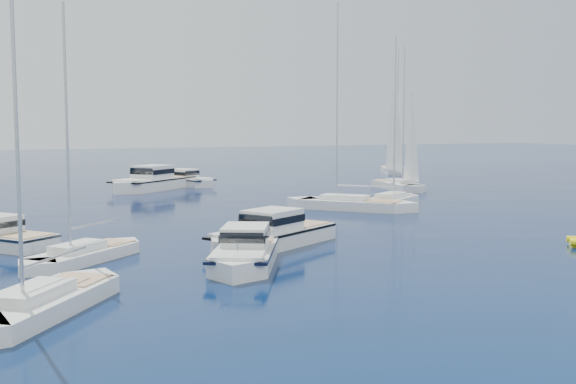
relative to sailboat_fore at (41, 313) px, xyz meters
name	(u,v)px	position (x,y,z in m)	size (l,w,h in m)	color
motor_cruiser_left	(245,265)	(10.16, 4.68, 0.00)	(2.87, 9.39, 2.47)	silver
motor_cruiser_centre	(270,246)	(13.46, 8.73, 0.00)	(3.14, 10.28, 2.70)	silver
motor_cruiser_distant	(152,190)	(17.09, 46.38, 0.00)	(3.96, 12.94, 3.40)	white
motor_cruiser_horizon	(185,186)	(21.94, 49.46, 0.00)	(2.92, 9.54, 2.50)	white
sailboat_fore	(41,313)	(0.00, 0.00, 0.00)	(2.68, 10.30, 15.15)	silver
sailboat_mid_r	(350,209)	(26.91, 21.55, 0.00)	(3.10, 11.91, 17.50)	white
sailboat_mid_l	(83,261)	(3.18, 9.22, 0.00)	(2.34, 9.01, 13.24)	silver
sailboat_centre	(389,206)	(31.36, 22.30, 0.00)	(2.68, 10.29, 15.13)	white
sailboat_sails_r	(398,189)	(41.60, 34.97, 0.00)	(2.83, 10.87, 15.98)	white
sailboat_sails_far	(395,173)	(56.88, 56.48, 0.00)	(3.34, 12.84, 18.87)	silver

